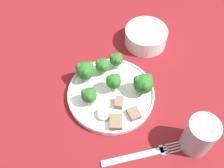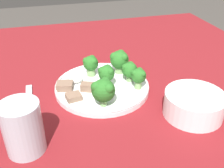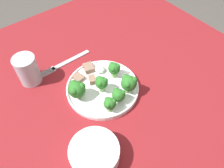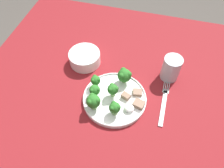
{
  "view_description": "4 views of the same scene",
  "coord_description": "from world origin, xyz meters",
  "views": [
    {
      "loc": [
        0.39,
        -0.08,
        1.37
      ],
      "look_at": [
        0.01,
        0.01,
        0.81
      ],
      "focal_mm": 42.0,
      "sensor_mm": 36.0,
      "label": 1
    },
    {
      "loc": [
        0.14,
        0.54,
        1.12
      ],
      "look_at": [
        0.0,
        0.03,
        0.8
      ],
      "focal_mm": 42.0,
      "sensor_mm": 36.0,
      "label": 2
    },
    {
      "loc": [
        -0.33,
        0.24,
        1.34
      ],
      "look_at": [
        0.0,
        -0.02,
        0.8
      ],
      "focal_mm": 35.0,
      "sensor_mm": 36.0,
      "label": 3
    },
    {
      "loc": [
        0.13,
        -0.42,
        1.46
      ],
      "look_at": [
        0.0,
        0.03,
        0.83
      ],
      "focal_mm": 35.0,
      "sensor_mm": 36.0,
      "label": 4
    }
  ],
  "objects": [
    {
      "name": "broccoli_floret_back_left",
      "position": [
        -0.05,
        -0.01,
        0.82
      ],
      "size": [
        0.04,
        0.04,
        0.05
      ],
      "color": "#7FA866",
      "rests_on": "dinner_plate"
    },
    {
      "name": "meat_slice_front_slice",
      "position": [
        0.11,
        -0.01,
        0.79
      ],
      "size": [
        0.04,
        0.04,
        0.02
      ],
      "color": "#846651",
      "rests_on": "dinner_plate"
    },
    {
      "name": "broccoli_floret_center_back",
      "position": [
        0.04,
        -0.06,
        0.82
      ],
      "size": [
        0.04,
        0.04,
        0.05
      ],
      "color": "#7FA866",
      "rests_on": "dinner_plate"
    },
    {
      "name": "dinner_plate",
      "position": [
        0.02,
        0.0,
        0.78
      ],
      "size": [
        0.23,
        0.23,
        0.02
      ],
      "color": "white",
      "rests_on": "table"
    },
    {
      "name": "broccoli_floret_front_left",
      "position": [
        0.01,
        0.01,
        0.82
      ],
      "size": [
        0.04,
        0.04,
        0.06
      ],
      "color": "#7FA866",
      "rests_on": "dinner_plate"
    },
    {
      "name": "drinking_glass",
      "position": [
        0.2,
        0.16,
        0.82
      ],
      "size": [
        0.07,
        0.07,
        0.1
      ],
      "color": "#B2C1CC",
      "rests_on": "table"
    },
    {
      "name": "fork",
      "position": [
        0.2,
        0.04,
        0.78
      ],
      "size": [
        0.02,
        0.21,
        0.0
      ],
      "color": "#B2B2B7",
      "rests_on": "table"
    },
    {
      "name": "broccoli_floret_center_left",
      "position": [
        0.04,
        0.08,
        0.82
      ],
      "size": [
        0.05,
        0.05,
        0.06
      ],
      "color": "#7FA866",
      "rests_on": "dinner_plate"
    },
    {
      "name": "cream_bowl",
      "position": [
        -0.14,
        0.15,
        0.8
      ],
      "size": [
        0.13,
        0.13,
        0.05
      ],
      "color": "white",
      "rests_on": "table"
    },
    {
      "name": "broccoli_floret_mid_cluster",
      "position": [
        -0.06,
        0.03,
        0.82
      ],
      "size": [
        0.04,
        0.04,
        0.05
      ],
      "color": "#7FA866",
      "rests_on": "dinner_plate"
    },
    {
      "name": "table",
      "position": [
        0.0,
        0.0,
        0.67
      ],
      "size": [
        1.08,
        1.11,
        0.77
      ],
      "color": "maroon",
      "rests_on": "ground_plane"
    },
    {
      "name": "meat_slice_rear_slice",
      "position": [
        0.1,
        0.04,
        0.79
      ],
      "size": [
        0.04,
        0.03,
        0.01
      ],
      "color": "#846651",
      "rests_on": "dinner_plate"
    },
    {
      "name": "meat_slice_middle_slice",
      "position": [
        0.06,
        0.01,
        0.79
      ],
      "size": [
        0.04,
        0.03,
        0.02
      ],
      "color": "#846651",
      "rests_on": "dinner_plate"
    },
    {
      "name": "broccoli_floret_near_rim_left",
      "position": [
        -0.04,
        -0.06,
        0.82
      ],
      "size": [
        0.05,
        0.05,
        0.06
      ],
      "color": "#7FA866",
      "rests_on": "dinner_plate"
    },
    {
      "name": "sauce_dollop",
      "position": [
        0.08,
        -0.03,
        0.79
      ],
      "size": [
        0.04,
        0.03,
        0.02
      ],
      "color": "white",
      "rests_on": "dinner_plate"
    }
  ]
}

